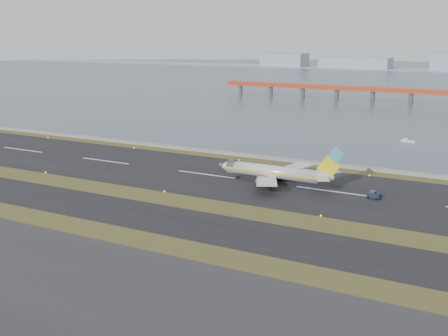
% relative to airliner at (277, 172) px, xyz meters
% --- Properties ---
extents(ground, '(1000.00, 1000.00, 0.00)m').
position_rel_airliner_xyz_m(ground, '(-23.53, -30.38, -3.46)').
color(ground, '#374016').
rests_on(ground, ground).
extents(taxiway_strip, '(1000.00, 18.00, 0.10)m').
position_rel_airliner_xyz_m(taxiway_strip, '(-23.53, -42.38, -3.41)').
color(taxiway_strip, black).
rests_on(taxiway_strip, ground).
extents(runway_strip, '(1000.00, 45.00, 0.10)m').
position_rel_airliner_xyz_m(runway_strip, '(-23.53, -0.38, -3.41)').
color(runway_strip, black).
rests_on(runway_strip, ground).
extents(seawall, '(1000.00, 2.50, 1.00)m').
position_rel_airliner_xyz_m(seawall, '(-23.53, 29.62, -2.96)').
color(seawall, gray).
rests_on(seawall, ground).
extents(bay_water, '(1400.00, 800.00, 1.30)m').
position_rel_airliner_xyz_m(bay_water, '(-23.53, 429.62, -3.46)').
color(bay_water, '#455662').
rests_on(bay_water, ground).
extents(red_pier, '(260.00, 5.00, 10.20)m').
position_rel_airliner_xyz_m(red_pier, '(-3.53, 219.62, 3.82)').
color(red_pier, '#AE3A1D').
rests_on(red_pier, ground).
extents(airliner, '(38.52, 32.89, 12.80)m').
position_rel_airliner_xyz_m(airliner, '(0.00, 0.00, 0.00)').
color(airliner, silver).
rests_on(airliner, ground).
extents(pushback_tug, '(3.65, 2.54, 2.15)m').
position_rel_airliner_xyz_m(pushback_tug, '(28.79, -1.91, -2.42)').
color(pushback_tug, '#132034').
rests_on(pushback_tug, ground).
extents(workboat_near, '(6.47, 3.59, 1.50)m').
position_rel_airliner_xyz_m(workboat_near, '(20.78, 85.67, -2.98)').
color(workboat_near, silver).
rests_on(workboat_near, ground).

